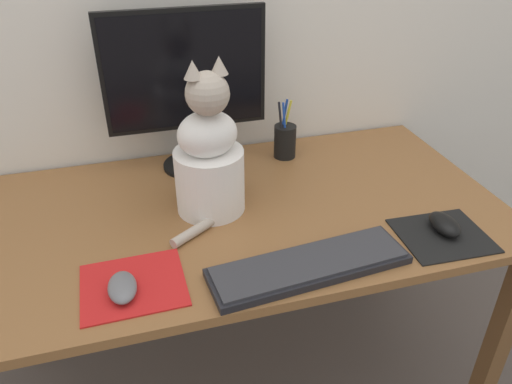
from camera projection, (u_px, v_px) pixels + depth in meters
name	position (u px, v px, depth m)	size (l,w,h in m)	color
desk	(239.00, 237.00, 1.35)	(1.38, 0.73, 0.72)	brown
monitor	(186.00, 82.00, 1.37)	(0.45, 0.17, 0.46)	black
keyboard	(309.00, 265.00, 1.09)	(0.46, 0.17, 0.02)	black
mousepad_left	(133.00, 285.00, 1.05)	(0.22, 0.19, 0.00)	red
mousepad_right	(442.00, 235.00, 1.20)	(0.22, 0.19, 0.00)	black
computer_mouse_left	(122.00, 287.00, 1.02)	(0.06, 0.10, 0.03)	slate
computer_mouse_right	(444.00, 224.00, 1.20)	(0.06, 0.10, 0.04)	black
cat	(209.00, 158.00, 1.23)	(0.23, 0.26, 0.40)	white
pen_cup	(285.00, 140.00, 1.53)	(0.07, 0.07, 0.18)	black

